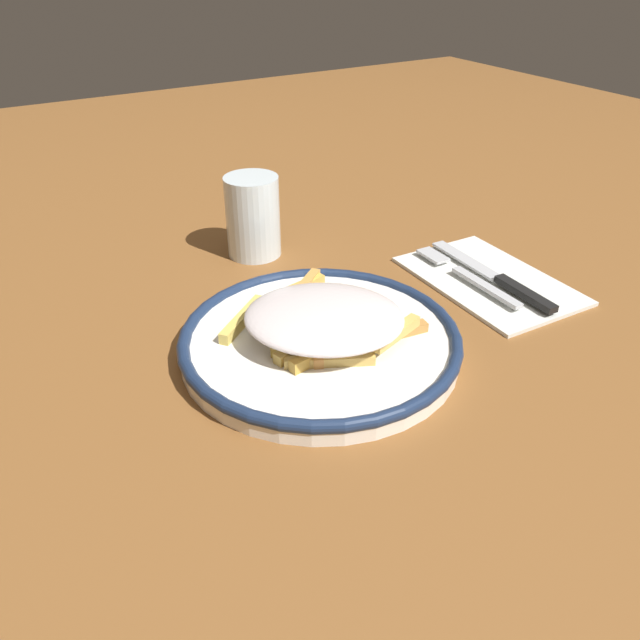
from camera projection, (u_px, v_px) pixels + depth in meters
name	position (u px, v px, depth m)	size (l,w,h in m)	color
ground_plane	(320.00, 352.00, 0.66)	(2.60, 2.60, 0.00)	brown
plate	(320.00, 341.00, 0.65)	(0.29, 0.29, 0.03)	white
fries_heap	(323.00, 320.00, 0.63)	(0.21, 0.21, 0.04)	gold
napkin	(489.00, 279.00, 0.79)	(0.14, 0.22, 0.01)	silver
fork	(466.00, 275.00, 0.78)	(0.02, 0.18, 0.01)	silver
knife	(500.00, 279.00, 0.77)	(0.02, 0.21, 0.01)	black
water_glass	(253.00, 217.00, 0.83)	(0.07, 0.07, 0.11)	silver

